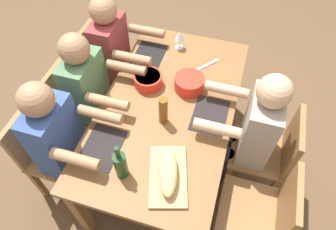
{
  "coord_description": "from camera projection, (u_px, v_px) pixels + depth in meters",
  "views": [
    {
      "loc": [
        1.28,
        0.39,
        2.37
      ],
      "look_at": [
        0.0,
        0.0,
        0.63
      ],
      "focal_mm": 31.97,
      "sensor_mm": 36.0,
      "label": 1
    }
  ],
  "objects": [
    {
      "name": "diner_near_center",
      "position": [
        92.0,
        91.0,
        2.25
      ],
      "size": [
        0.41,
        0.53,
        1.2
      ],
      "color": "#2D2D38",
      "rests_on": "ground_plane"
    },
    {
      "name": "serving_bowl_fruit",
      "position": [
        189.0,
        83.0,
        2.17
      ],
      "size": [
        0.22,
        0.22,
        0.1
      ],
      "color": "red",
      "rests_on": "dining_table"
    },
    {
      "name": "beer_bottle",
      "position": [
        163.0,
        111.0,
        1.94
      ],
      "size": [
        0.06,
        0.06,
        0.22
      ],
      "primitive_type": "cylinder",
      "color": "brown",
      "rests_on": "dining_table"
    },
    {
      "name": "chair_near_right",
      "position": [
        48.0,
        149.0,
        2.19
      ],
      "size": [
        0.4,
        0.4,
        0.85
      ],
      "color": "olive",
      "rests_on": "ground_plane"
    },
    {
      "name": "chair_near_center",
      "position": [
        77.0,
        104.0,
        2.46
      ],
      "size": [
        0.4,
        0.4,
        0.85
      ],
      "color": "olive",
      "rests_on": "ground_plane"
    },
    {
      "name": "placemat_far_center",
      "position": [
        210.0,
        115.0,
        2.06
      ],
      "size": [
        0.32,
        0.23,
        0.01
      ],
      "primitive_type": "cube",
      "color": "black",
      "rests_on": "dining_table"
    },
    {
      "name": "diner_near_left",
      "position": [
        116.0,
        53.0,
        2.52
      ],
      "size": [
        0.41,
        0.53,
        1.2
      ],
      "color": "#2D2D38",
      "rests_on": "ground_plane"
    },
    {
      "name": "wine_glass",
      "position": [
        179.0,
        36.0,
        2.4
      ],
      "size": [
        0.08,
        0.08,
        0.17
      ],
      "color": "silver",
      "rests_on": "dining_table"
    },
    {
      "name": "cutting_board",
      "position": [
        168.0,
        176.0,
        1.77
      ],
      "size": [
        0.45,
        0.33,
        0.02
      ],
      "primitive_type": "cube",
      "rotation": [
        0.0,
        0.0,
        0.29
      ],
      "color": "tan",
      "rests_on": "dining_table"
    },
    {
      "name": "dining_table",
      "position": [
        168.0,
        113.0,
        2.18
      ],
      "size": [
        1.65,
        0.92,
        0.74
      ],
      "color": "brown",
      "rests_on": "ground_plane"
    },
    {
      "name": "serving_bowl_pasta",
      "position": [
        148.0,
        79.0,
        2.2
      ],
      "size": [
        0.21,
        0.21,
        0.09
      ],
      "color": "red",
      "rests_on": "dining_table"
    },
    {
      "name": "wine_bottle",
      "position": [
        121.0,
        165.0,
        1.71
      ],
      "size": [
        0.08,
        0.08,
        0.29
      ],
      "color": "#193819",
      "rests_on": "dining_table"
    },
    {
      "name": "placemat_near_left",
      "position": [
        149.0,
        56.0,
        2.43
      ],
      "size": [
        0.32,
        0.23,
        0.01
      ],
      "primitive_type": "cube",
      "color": "black",
      "rests_on": "dining_table"
    },
    {
      "name": "carving_knife",
      "position": [
        207.0,
        65.0,
        2.36
      ],
      "size": [
        0.19,
        0.16,
        0.01
      ],
      "primitive_type": "cube",
      "rotation": [
        0.0,
        0.0,
        2.46
      ],
      "color": "silver",
      "rests_on": "dining_table"
    },
    {
      "name": "diner_near_right",
      "position": [
        62.0,
        140.0,
        1.99
      ],
      "size": [
        0.41,
        0.53,
        1.2
      ],
      "color": "#2D2D38",
      "rests_on": "ground_plane"
    },
    {
      "name": "placemat_near_right",
      "position": [
        102.0,
        147.0,
        1.9
      ],
      "size": [
        0.32,
        0.23,
        0.01
      ],
      "primitive_type": "cube",
      "color": "black",
      "rests_on": "dining_table"
    },
    {
      "name": "diner_far_center",
      "position": [
        252.0,
        129.0,
        2.04
      ],
      "size": [
        0.41,
        0.53,
        1.2
      ],
      "color": "#2D2D38",
      "rests_on": "ground_plane"
    },
    {
      "name": "chair_far_center",
      "position": [
        271.0,
        152.0,
        2.18
      ],
      "size": [
        0.4,
        0.4,
        0.85
      ],
      "color": "olive",
      "rests_on": "ground_plane"
    },
    {
      "name": "chair_near_left",
      "position": [
        100.0,
        67.0,
        2.72
      ],
      "size": [
        0.4,
        0.4,
        0.85
      ],
      "color": "olive",
      "rests_on": "ground_plane"
    },
    {
      "name": "ground_plane",
      "position": [
        168.0,
        157.0,
        2.7
      ],
      "size": [
        8.0,
        8.0,
        0.0
      ],
      "primitive_type": "plane",
      "color": "brown"
    },
    {
      "name": "chair_far_right",
      "position": [
        264.0,
        211.0,
        1.91
      ],
      "size": [
        0.4,
        0.4,
        0.85
      ],
      "color": "olive",
      "rests_on": "ground_plane"
    },
    {
      "name": "bread_loaf",
      "position": [
        168.0,
        171.0,
        1.73
      ],
      "size": [
        0.34,
        0.2,
        0.09
      ],
      "primitive_type": "ellipsoid",
      "rotation": [
        0.0,
        0.0,
        0.29
      ],
      "color": "tan",
      "rests_on": "cutting_board"
    }
  ]
}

